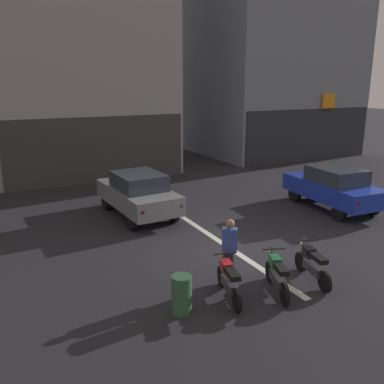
{
  "coord_description": "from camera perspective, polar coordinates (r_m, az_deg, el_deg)",
  "views": [
    {
      "loc": [
        -6.14,
        -9.22,
        4.8
      ],
      "look_at": [
        -0.44,
        2.0,
        1.4
      ],
      "focal_mm": 38.19,
      "sensor_mm": 36.0,
      "label": 1
    }
  ],
  "objects": [
    {
      "name": "car_blue_parked_kerbside",
      "position": [
        16.73,
        19.13,
        0.73
      ],
      "size": [
        2.06,
        4.22,
        1.64
      ],
      "color": "black",
      "rests_on": "ground"
    },
    {
      "name": "trash_bin",
      "position": [
        8.97,
        -1.44,
        -14.09
      ],
      "size": [
        0.44,
        0.44,
        0.85
      ],
      "primitive_type": "cylinder",
      "color": "#2D5938",
      "rests_on": "ground"
    },
    {
      "name": "person_by_motorcycles",
      "position": [
        9.97,
        5.23,
        -8.26
      ],
      "size": [
        0.42,
        0.38,
        1.67
      ],
      "color": "#23232D",
      "rests_on": "ground"
    },
    {
      "name": "car_grey_crossing_near",
      "position": [
        15.02,
        -7.56,
        -0.12
      ],
      "size": [
        2.01,
        4.2,
        1.64
      ],
      "color": "black",
      "rests_on": "ground"
    },
    {
      "name": "building_mid_block",
      "position": [
        24.61,
        -16.44,
        19.74
      ],
      "size": [
        9.11,
        9.01,
        14.09
      ],
      "color": "#9E9EA3",
      "rests_on": "ground"
    },
    {
      "name": "lane_centre_line",
      "position": [
        17.1,
        -4.77,
        -1.23
      ],
      "size": [
        0.2,
        18.0,
        0.01
      ],
      "primitive_type": "cube",
      "color": "silver",
      "rests_on": "ground"
    },
    {
      "name": "motorcycle_green_row_left_mid",
      "position": [
        9.92,
        11.78,
        -11.2
      ],
      "size": [
        0.71,
        1.59,
        0.98
      ],
      "color": "black",
      "rests_on": "ground"
    },
    {
      "name": "motorcycle_red_row_leftmost",
      "position": [
        9.52,
        5.15,
        -12.09
      ],
      "size": [
        0.6,
        1.64,
        0.98
      ],
      "color": "black",
      "rests_on": "ground"
    },
    {
      "name": "building_far_right",
      "position": [
        30.46,
        10.77,
        24.43
      ],
      "size": [
        9.88,
        9.57,
        19.74
      ],
      "color": "gray",
      "rests_on": "ground"
    },
    {
      "name": "ground_plane",
      "position": [
        12.07,
        6.23,
        -8.41
      ],
      "size": [
        120.0,
        120.0,
        0.0
      ],
      "primitive_type": "plane",
      "color": "#232328"
    },
    {
      "name": "motorcycle_black_row_centre",
      "position": [
        10.65,
        16.45,
        -9.6
      ],
      "size": [
        0.57,
        1.64,
        0.98
      ],
      "color": "black",
      "rests_on": "ground"
    }
  ]
}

